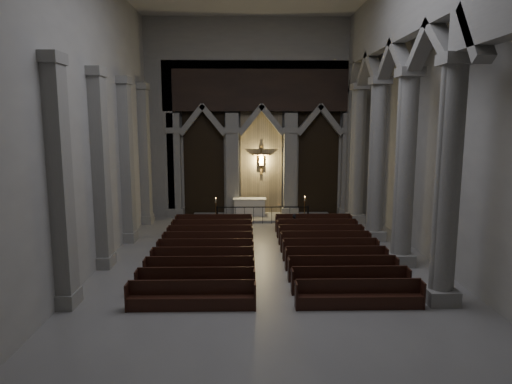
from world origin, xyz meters
TOP-DOWN VIEW (x-y plane):
  - room at (0.00, 0.00)m, footprint 24.00×24.10m
  - sanctuary_wall at (0.00, 11.54)m, footprint 14.00×0.77m
  - right_arcade at (5.50, 1.33)m, footprint 1.00×24.00m
  - left_pilasters at (-6.75, 3.50)m, footprint 0.60×13.00m
  - sanctuary_step at (0.00, 10.60)m, footprint 8.50×2.60m
  - altar at (-0.75, 11.01)m, footprint 2.05×0.82m
  - altar_rail at (0.00, 9.12)m, footprint 5.36×0.09m
  - candle_stand_left at (-2.70, 9.06)m, footprint 0.26×0.26m
  - candle_stand_right at (2.45, 9.23)m, footprint 0.27×0.27m
  - pews at (-0.00, 2.27)m, footprint 9.54×10.68m
  - worshipper at (1.57, 6.34)m, footprint 0.42×0.28m

SIDE VIEW (x-z plane):
  - sanctuary_step at x=0.00m, z-range 0.00..0.15m
  - pews at x=0.00m, z-range -0.16..0.76m
  - candle_stand_left at x=-2.70m, z-range -0.36..1.20m
  - candle_stand_right at x=2.45m, z-range -0.37..1.24m
  - worshipper at x=1.57m, z-range 0.00..1.15m
  - altar at x=-0.75m, z-range 0.15..1.19m
  - altar_rail at x=0.00m, z-range 0.17..1.23m
  - left_pilasters at x=-6.75m, z-range -0.10..7.92m
  - sanctuary_wall at x=0.00m, z-range 0.62..12.62m
  - room at x=0.00m, z-range 1.60..13.60m
  - right_arcade at x=5.50m, z-range 1.83..13.83m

